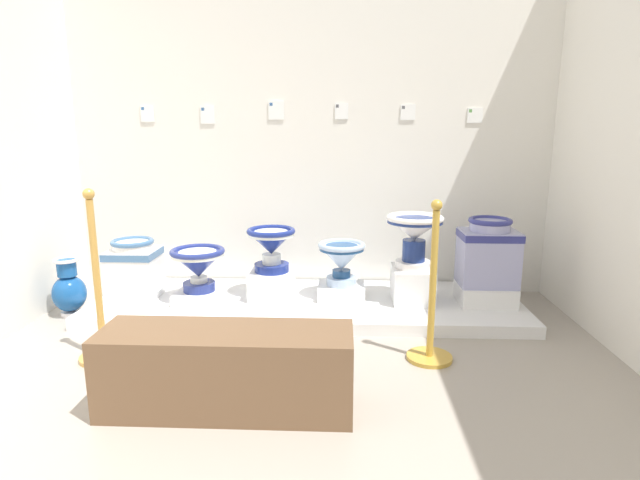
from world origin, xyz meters
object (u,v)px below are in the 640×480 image
plinth_block_slender_white (200,295)px  stanchion_post_near_left (100,314)px  plinth_block_tall_cobalt (341,291)px  info_placard_fifth (408,112)px  museum_bench (227,370)px  antique_toilet_squat_floral (414,231)px  antique_toilet_central_ornate (271,243)px  antique_toilet_tall_cobalt (342,257)px  info_placard_second (207,115)px  antique_toilet_leftmost (134,264)px  plinth_block_pale_glazed (485,294)px  plinth_block_leftmost (136,293)px  info_placard_sixth (475,115)px  antique_toilet_pale_glazed (488,251)px  antique_toilet_slender_white (198,263)px  info_placard_first (147,113)px  info_placard_third (276,110)px  plinth_block_squat_floral (412,284)px  stanchion_post_near_right (431,317)px  info_placard_fourth (341,111)px  plinth_block_central_ornate (272,283)px  decorative_vase_corner (69,290)px

plinth_block_slender_white → stanchion_post_near_left: 0.91m
plinth_block_tall_cobalt → info_placard_fifth: (0.51, 0.46, 1.32)m
museum_bench → antique_toilet_squat_floral: bearing=52.5°
antique_toilet_central_ornate → antique_toilet_tall_cobalt: antique_toilet_central_ornate is taller
info_placard_second → antique_toilet_leftmost: bearing=-133.1°
antique_toilet_central_ornate → plinth_block_pale_glazed: 1.61m
plinth_block_tall_cobalt → info_placard_second: info_placard_second is taller
plinth_block_leftmost → info_placard_sixth: 2.94m
antique_toilet_leftmost → antique_toilet_pale_glazed: 2.61m
antique_toilet_slender_white → info_placard_fifth: 1.98m
antique_toilet_squat_floral → info_placard_first: bearing=166.0°
plinth_block_tall_cobalt → info_placard_third: 1.51m
plinth_block_slender_white → plinth_block_pale_glazed: plinth_block_pale_glazed is taller
info_placard_first → antique_toilet_squat_floral: bearing=-14.0°
plinth_block_squat_floral → antique_toilet_slender_white: bearing=-178.1°
plinth_block_tall_cobalt → info_placard_second: 1.76m
antique_toilet_squat_floral → stanchion_post_near_right: stanchion_post_near_right is taller
info_placard_first → info_placard_third: info_placard_third is taller
info_placard_fourth → plinth_block_central_ornate: bearing=-139.6°
decorative_vase_corner → stanchion_post_near_right: stanchion_post_near_right is taller
antique_toilet_central_ornate → antique_toilet_pale_glazed: antique_toilet_pale_glazed is taller
plinth_block_leftmost → info_placard_fourth: (1.54, 0.51, 1.36)m
plinth_block_slender_white → info_placard_fourth: 1.79m
plinth_block_central_ornate → decorative_vase_corner: decorative_vase_corner is taller
antique_toilet_central_ornate → info_placard_sixth: info_placard_sixth is taller
plinth_block_squat_floral → decorative_vase_corner: decorative_vase_corner is taller
info_placard_second → stanchion_post_near_right: info_placard_second is taller
antique_toilet_tall_cobalt → plinth_block_squat_floral: (0.52, -0.06, -0.18)m
antique_toilet_squat_floral → plinth_block_leftmost: bearing=179.7°
decorative_vase_corner → museum_bench: (1.43, -1.21, 0.01)m
antique_toilet_central_ornate → stanchion_post_near_left: 1.31m
info_placard_first → info_placard_sixth: size_ratio=1.12×
antique_toilet_tall_cobalt → stanchion_post_near_right: 1.02m
plinth_block_tall_cobalt → antique_toilet_tall_cobalt: antique_toilet_tall_cobalt is taller
antique_toilet_leftmost → info_placard_second: info_placard_second is taller
info_placard_first → info_placard_third: (1.04, 0.00, 0.03)m
antique_toilet_pale_glazed → plinth_block_pale_glazed: bearing=-90.0°
antique_toilet_leftmost → antique_toilet_central_ornate: size_ratio=1.07×
antique_toilet_central_ornate → info_placard_fourth: (0.51, 0.44, 0.98)m
info_placard_fourth → stanchion_post_near_left: bearing=-134.7°
stanchion_post_near_right → plinth_block_tall_cobalt: bearing=121.3°
plinth_block_leftmost → plinth_block_pale_glazed: 2.60m
plinth_block_central_ornate → info_placard_fourth: bearing=40.4°
plinth_block_squat_floral → antique_toilet_pale_glazed: 0.59m
plinth_block_slender_white → info_placard_sixth: (2.08, 0.57, 1.31)m
plinth_block_leftmost → museum_bench: 1.73m
stanchion_post_near_left → stanchion_post_near_right: size_ratio=1.06×
antique_toilet_central_ornate → plinth_block_pale_glazed: antique_toilet_central_ornate is taller
decorative_vase_corner → antique_toilet_slender_white: bearing=7.5°
antique_toilet_leftmost → info_placard_third: size_ratio=2.64×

